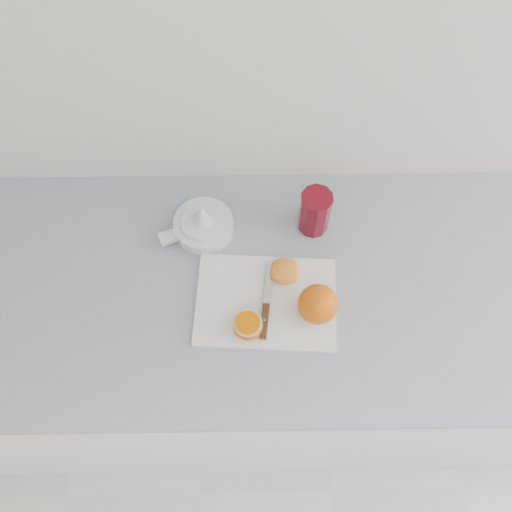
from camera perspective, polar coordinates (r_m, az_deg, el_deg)
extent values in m
cube|color=silver|center=(1.13, 13.50, 21.68)|extent=(4.00, 0.04, 2.70)
cube|color=white|center=(1.72, 1.76, -9.12)|extent=(2.52, 0.60, 0.86)
cube|color=#96A3B5|center=(1.31, 2.29, -3.05)|extent=(2.58, 0.64, 0.03)
cube|color=white|center=(1.27, 0.99, -4.60)|extent=(0.32, 0.24, 0.01)
sphere|color=orange|center=(1.22, 6.22, -4.81)|extent=(0.09, 0.09, 0.09)
ellipsoid|color=orange|center=(1.22, -0.82, -7.03)|extent=(0.06, 0.06, 0.03)
cylinder|color=#DDC47D|center=(1.21, -0.83, -6.73)|extent=(0.06, 0.06, 0.00)
cylinder|color=#EF6A00|center=(1.20, -0.83, -6.69)|extent=(0.05, 0.05, 0.00)
ellipsoid|color=orange|center=(1.28, 2.89, -1.51)|extent=(0.07, 0.07, 0.03)
cylinder|color=#F5B048|center=(1.27, 2.91, -1.34)|extent=(0.05, 0.05, 0.00)
cube|color=#4F301C|center=(1.24, 0.87, -6.53)|extent=(0.02, 0.08, 0.01)
cube|color=#B7B7BC|center=(1.27, 1.28, -2.68)|extent=(0.03, 0.10, 0.00)
cylinder|color=#B7B7BC|center=(1.24, 0.87, -6.53)|extent=(0.00, 0.00, 0.01)
cylinder|color=white|center=(1.35, -5.25, 3.03)|extent=(0.14, 0.14, 0.04)
cylinder|color=white|center=(1.33, -5.32, 3.48)|extent=(0.10, 0.10, 0.01)
cone|color=white|center=(1.30, -5.43, 4.15)|extent=(0.05, 0.05, 0.05)
cube|color=white|center=(1.34, -8.69, 1.89)|extent=(0.05, 0.04, 0.01)
ellipsoid|color=orange|center=(1.32, -4.75, 3.52)|extent=(0.01, 0.01, 0.00)
ellipsoid|color=orange|center=(1.33, -6.04, 3.84)|extent=(0.01, 0.01, 0.00)
ellipsoid|color=orange|center=(1.32, -5.23, 3.09)|extent=(0.01, 0.01, 0.00)
ellipsoid|color=orange|center=(1.33, -4.71, 4.12)|extent=(0.01, 0.01, 0.00)
cylinder|color=maroon|center=(1.32, 5.89, 4.38)|extent=(0.07, 0.07, 0.12)
cylinder|color=orange|center=(1.36, 5.72, 3.38)|extent=(0.06, 0.06, 0.02)
cylinder|color=maroon|center=(1.27, 6.14, 5.82)|extent=(0.07, 0.07, 0.00)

